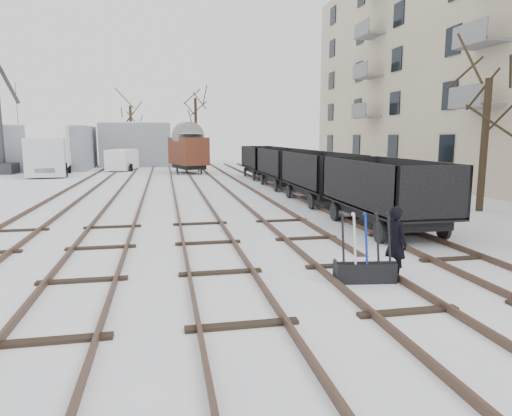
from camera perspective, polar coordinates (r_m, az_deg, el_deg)
The scene contains 17 objects.
ground at distance 10.58m, azimuth -4.47°, elevation -8.20°, with size 120.00×120.00×0.00m, color white.
tracks at distance 23.94m, azimuth -8.42°, elevation 1.59°, with size 13.90×52.00×0.16m.
shed_left at distance 47.55m, azimuth -25.92°, elevation 6.82°, with size 10.00×8.00×4.10m.
shed_right at distance 50.13m, azimuth -14.69°, elevation 7.72°, with size 7.00×6.00×4.50m.
ground_frame at distance 10.20m, azimuth 13.42°, elevation -7.42°, with size 1.35×0.60×1.49m.
worker at distance 10.49m, azimuth 17.04°, elevation -4.14°, with size 0.59×0.39×1.62m, color black.
freight_wagon_a at distance 15.86m, azimuth 15.72°, elevation 0.57°, with size 2.28×5.71×2.33m.
freight_wagon_b at distance 21.71m, azimuth 8.06°, elevation 3.02°, with size 2.28×5.71×2.33m.
freight_wagon_c at distance 27.80m, azimuth 3.68°, elevation 4.39°, with size 2.28×5.71×2.33m.
freight_wagon_d at distance 34.00m, azimuth 0.88°, elevation 5.25°, with size 2.28×5.71×2.33m.
box_van_wagon at distance 39.04m, azimuth -8.47°, elevation 7.17°, with size 3.50×4.83×3.31m.
lorry at distance 40.63m, azimuth -24.41°, elevation 6.65°, with size 3.56×8.86×3.92m.
panel_van at distance 43.44m, azimuth -16.39°, elevation 5.83°, with size 2.70×4.59×1.90m.
crane at distance 43.44m, azimuth -29.21°, elevation 7.27°, with size 2.11×5.92×10.11m.
tree_near at distance 21.14m, azimuth 26.61°, elevation 6.95°, with size 0.30×0.30×5.43m, color black.
tree_far_left at distance 51.52m, azimuth -15.31°, elevation 8.73°, with size 0.30×0.30×6.31m, color black.
tree_far_right at distance 48.43m, azimuth -7.51°, elevation 9.36°, with size 0.30×0.30×6.96m, color black.
Camera 1 is at (-1.18, -10.04, 3.13)m, focal length 32.00 mm.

